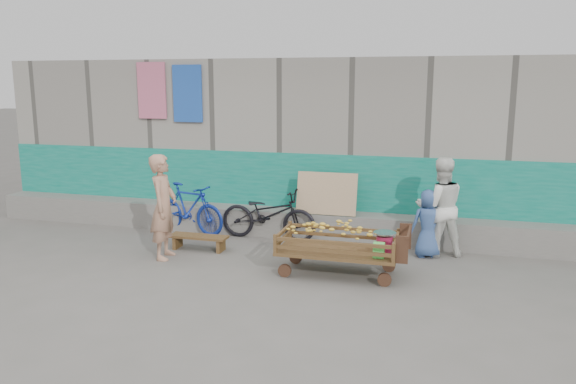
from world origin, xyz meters
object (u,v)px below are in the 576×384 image
(banana_cart, at_px, (336,238))
(child, at_px, (428,223))
(woman, at_px, (440,207))
(bicycle_dark, at_px, (268,214))
(bicycle_blue, at_px, (189,208))
(vendor_man, at_px, (163,207))
(bench, at_px, (199,239))

(banana_cart, height_order, child, child)
(woman, relative_size, bicycle_dark, 0.92)
(bicycle_blue, bearing_deg, child, -79.04)
(bicycle_dark, bearing_deg, vendor_man, 141.56)
(bench, distance_m, child, 3.54)
(child, height_order, bicycle_blue, child)
(bench, bearing_deg, bicycle_dark, 44.72)
(vendor_man, relative_size, bicycle_blue, 1.07)
(banana_cart, distance_m, bicycle_dark, 2.01)
(bench, bearing_deg, bicycle_blue, 123.43)
(banana_cart, height_order, bench, banana_cart)
(bench, relative_size, bicycle_blue, 0.63)
(child, bearing_deg, bicycle_blue, -24.31)
(bench, xyz_separation_m, bicycle_blue, (-0.58, 0.87, 0.27))
(banana_cart, relative_size, bicycle_blue, 1.20)
(bench, height_order, child, child)
(woman, distance_m, child, 0.32)
(banana_cart, bearing_deg, bench, 166.36)
(vendor_man, height_order, bicycle_blue, vendor_man)
(vendor_man, distance_m, child, 3.96)
(woman, bearing_deg, bicycle_dark, -19.36)
(bench, bearing_deg, child, 9.74)
(banana_cart, relative_size, woman, 1.17)
(child, relative_size, bicycle_dark, 0.63)
(child, bearing_deg, banana_cart, 23.75)
(bench, height_order, vendor_man, vendor_man)
(bicycle_dark, height_order, bicycle_blue, bicycle_blue)
(bench, height_order, bicycle_blue, bicycle_blue)
(vendor_man, relative_size, bicycle_dark, 0.95)
(bench, relative_size, vendor_man, 0.59)
(woman, bearing_deg, banana_cart, 27.12)
(bicycle_blue, bearing_deg, bench, -131.71)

